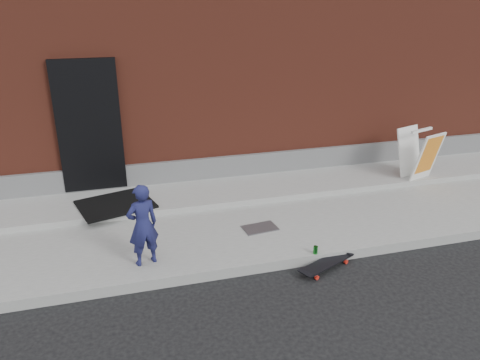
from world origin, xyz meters
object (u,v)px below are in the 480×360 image
object	(u,v)px
child	(143,225)
skateboard	(326,263)
soda_can	(316,250)
pizza_sign	(419,154)

from	to	relation	value
child	skateboard	bearing A→B (deg)	150.47
child	soda_can	xyz separation A→B (m)	(2.28, -0.38, -0.51)
soda_can	skateboard	bearing A→B (deg)	-60.97
child	pizza_sign	size ratio (longest dim) A/B	1.21
pizza_sign	soda_can	world-z (taller)	pizza_sign
pizza_sign	soda_can	size ratio (longest dim) A/B	8.23
skateboard	soda_can	bearing A→B (deg)	119.03
soda_can	pizza_sign	bearing A→B (deg)	33.52
child	soda_can	size ratio (longest dim) A/B	9.92
child	skateboard	distance (m)	2.52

